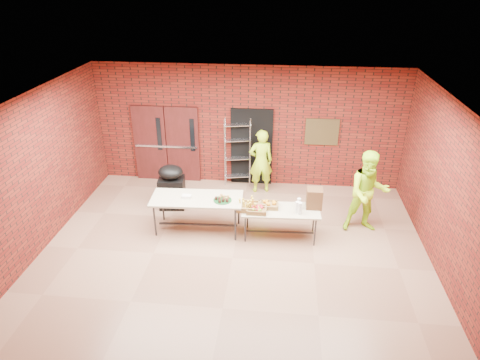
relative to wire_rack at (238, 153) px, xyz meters
name	(u,v)px	position (x,y,z in m)	size (l,w,h in m)	color
room	(232,189)	(0.26, -3.32, 0.67)	(8.08, 7.08, 3.28)	#8D644C
double_doors	(167,144)	(-1.94, 0.12, 0.12)	(1.78, 0.12, 2.10)	#491514
dark_doorway	(252,147)	(0.36, 0.14, 0.12)	(1.10, 0.06, 2.10)	black
bronze_plaque	(322,132)	(2.16, 0.13, 0.62)	(0.85, 0.04, 0.70)	#45361B
wire_rack	(238,153)	(0.00, 0.00, 0.00)	(0.68, 0.23, 1.86)	#B4B3BA
table_left	(197,201)	(-0.64, -2.34, -0.18)	(2.03, 0.93, 0.82)	#C3B795
table_right	(281,212)	(1.20, -2.42, -0.31)	(1.69, 0.76, 0.68)	#C3B795
basket_bananas	(248,206)	(0.49, -2.47, -0.18)	(0.50, 0.39, 0.16)	olive
basket_oranges	(269,205)	(0.94, -2.34, -0.19)	(0.40, 0.31, 0.12)	olive
basket_apples	(257,210)	(0.69, -2.58, -0.19)	(0.42, 0.33, 0.13)	olive
muffin_tray	(223,199)	(-0.06, -2.40, -0.07)	(0.40, 0.40, 0.10)	#12461D
napkin_box	(186,196)	(-0.86, -2.36, -0.08)	(0.20, 0.13, 0.07)	white
coffee_dispenser	(314,198)	(1.90, -2.25, -0.03)	(0.33, 0.30, 0.44)	#52351C
cup_stack_front	(297,207)	(1.54, -2.52, -0.12)	(0.09, 0.09, 0.27)	white
cup_stack_mid	(300,208)	(1.59, -2.56, -0.11)	(0.09, 0.09, 0.27)	white
cup_stack_back	(299,204)	(1.57, -2.34, -0.13)	(0.08, 0.08, 0.24)	white
covered_grill	(172,186)	(-1.46, -1.37, -0.38)	(0.66, 0.57, 1.11)	black
volunteer_woman	(261,161)	(0.64, -0.32, -0.08)	(0.62, 0.41, 1.71)	#BFFF1C
volunteer_man	(368,192)	(3.07, -1.94, 0.02)	(0.92, 0.72, 1.89)	#BFFF1C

